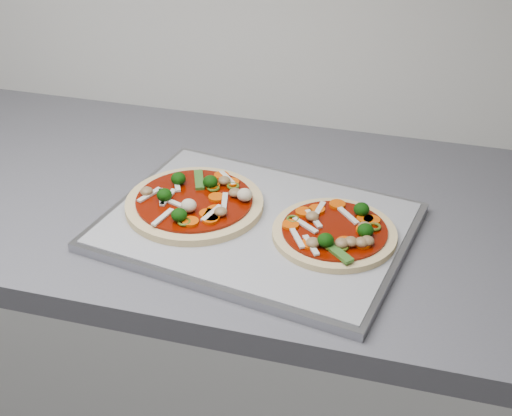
# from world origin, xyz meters

# --- Properties ---
(base_cabinet) EXTENTS (3.60, 0.60, 0.86)m
(base_cabinet) POSITION_xyz_m (0.00, 1.30, 0.43)
(base_cabinet) COLOR beige
(base_cabinet) RESTS_ON ground
(countertop) EXTENTS (3.60, 0.60, 0.04)m
(countertop) POSITION_xyz_m (0.00, 1.30, 0.88)
(countertop) COLOR #595960
(countertop) RESTS_ON base_cabinet
(baking_tray) EXTENTS (0.50, 0.40, 0.01)m
(baking_tray) POSITION_xyz_m (0.31, 1.22, 0.91)
(baking_tray) COLOR #96979C
(baking_tray) RESTS_ON countertop
(parchment) EXTENTS (0.47, 0.38, 0.00)m
(parchment) POSITION_xyz_m (0.31, 1.22, 0.92)
(parchment) COLOR #97979C
(parchment) RESTS_ON baking_tray
(pizza_left) EXTENTS (0.24, 0.24, 0.04)m
(pizza_left) POSITION_xyz_m (0.21, 1.24, 0.93)
(pizza_left) COLOR beige
(pizza_left) RESTS_ON parchment
(pizza_right) EXTENTS (0.23, 0.23, 0.03)m
(pizza_right) POSITION_xyz_m (0.44, 1.21, 0.93)
(pizza_right) COLOR beige
(pizza_right) RESTS_ON parchment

